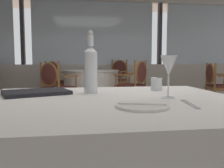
# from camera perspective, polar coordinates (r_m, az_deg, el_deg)

# --- Properties ---
(ground_plane) EXTENTS (14.03, 14.03, 0.00)m
(ground_plane) POSITION_cam_1_polar(r_m,az_deg,el_deg) (2.37, 2.69, -17.59)
(ground_plane) COLOR brown
(window_wall_far) EXTENTS (10.79, 0.14, 2.65)m
(window_wall_far) POSITION_cam_1_polar(r_m,az_deg,el_deg) (6.03, -4.32, 6.73)
(window_wall_far) COLOR silver
(window_wall_far) RESTS_ON ground_plane
(side_plate) EXTENTS (0.21, 0.21, 0.01)m
(side_plate) POSITION_cam_1_polar(r_m,az_deg,el_deg) (0.93, 7.14, -5.21)
(side_plate) COLOR white
(side_plate) RESTS_ON foreground_table
(butter_knife) EXTENTS (0.18, 0.07, 0.00)m
(butter_knife) POSITION_cam_1_polar(r_m,az_deg,el_deg) (0.93, 7.15, -4.89)
(butter_knife) COLOR silver
(butter_knife) RESTS_ON foreground_table
(dinner_fork) EXTENTS (0.05, 0.20, 0.00)m
(dinner_fork) POSITION_cam_1_polar(r_m,az_deg,el_deg) (1.03, 18.09, -4.55)
(dinner_fork) COLOR silver
(dinner_fork) RESTS_ON foreground_table
(water_bottle) EXTENTS (0.07, 0.07, 0.34)m
(water_bottle) POSITION_cam_1_polar(r_m,az_deg,el_deg) (1.33, -5.12, 3.83)
(water_bottle) COLOR white
(water_bottle) RESTS_ON foreground_table
(wine_glass) EXTENTS (0.08, 0.08, 0.20)m
(wine_glass) POSITION_cam_1_polar(r_m,az_deg,el_deg) (1.17, 13.40, 4.06)
(wine_glass) COLOR white
(wine_glass) RESTS_ON foreground_table
(water_tumbler) EXTENTS (0.07, 0.07, 0.08)m
(water_tumbler) POSITION_cam_1_polar(r_m,az_deg,el_deg) (1.46, 10.57, -0.02)
(water_tumbler) COLOR white
(water_tumbler) RESTS_ON foreground_table
(menu_book) EXTENTS (0.39, 0.33, 0.02)m
(menu_book) POSITION_cam_1_polar(r_m,az_deg,el_deg) (1.34, -17.65, -1.90)
(menu_book) COLOR black
(menu_book) RESTS_ON foreground_table
(background_table_0) EXTENTS (1.12, 1.12, 0.75)m
(background_table_0) POSITION_cam_1_polar(r_m,az_deg,el_deg) (4.85, -4.97, -1.09)
(background_table_0) COLOR white
(background_table_0) RESTS_ON ground_plane
(dining_chair_0_0) EXTENTS (0.66, 0.65, 0.97)m
(dining_chair_0_0) POSITION_cam_1_polar(r_m,az_deg,el_deg) (5.64, 1.16, 1.85)
(dining_chair_0_0) COLOR olive
(dining_chair_0_0) RESTS_ON ground_plane
(dining_chair_0_1) EXTENTS (0.65, 0.66, 0.94)m
(dining_chair_0_1) POSITION_cam_1_polar(r_m,az_deg,el_deg) (5.49, -13.16, 1.33)
(dining_chair_0_1) COLOR olive
(dining_chair_0_1) RESTS_ON ground_plane
(dining_chair_0_2) EXTENTS (0.66, 0.65, 0.92)m
(dining_chair_0_2) POSITION_cam_1_polar(r_m,az_deg,el_deg) (4.10, -13.41, -0.10)
(dining_chair_0_2) COLOR olive
(dining_chair_0_2) RESTS_ON ground_plane
(dining_chair_0_3) EXTENTS (0.65, 0.66, 0.95)m
(dining_chair_0_3) POSITION_cam_1_polar(r_m,az_deg,el_deg) (4.30, 5.44, 0.55)
(dining_chair_0_3) COLOR olive
(dining_chair_0_3) RESTS_ON ground_plane
(dining_chair_1_0) EXTENTS (0.54, 0.59, 0.90)m
(dining_chair_1_0) POSITION_cam_1_polar(r_m,az_deg,el_deg) (4.86, 23.76, 0.30)
(dining_chair_1_0) COLOR olive
(dining_chair_1_0) RESTS_ON ground_plane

